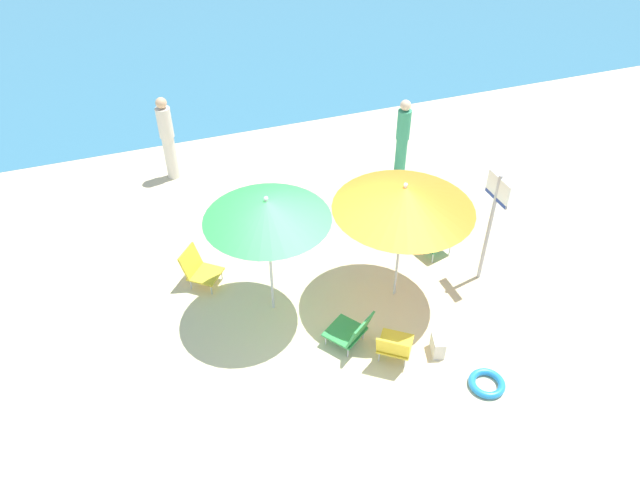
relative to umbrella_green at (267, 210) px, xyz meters
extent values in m
plane|color=beige|center=(0.64, -0.79, -1.87)|extent=(40.00, 40.00, 0.00)
cube|color=teal|center=(0.64, 13.60, -1.86)|extent=(40.00, 16.00, 0.01)
cylinder|color=silver|center=(0.00, 0.00, -0.85)|extent=(0.04, 0.04, 2.03)
cone|color=green|center=(0.00, 0.00, 0.00)|extent=(1.79, 1.79, 0.31)
sphere|color=silver|center=(0.00, 0.00, 0.19)|extent=(0.06, 0.06, 0.06)
cylinder|color=silver|center=(1.89, -0.35, -0.85)|extent=(0.04, 0.04, 2.04)
cone|color=orange|center=(1.89, -0.35, -0.01)|extent=(2.04, 2.04, 0.37)
sphere|color=silver|center=(1.89, -0.35, 0.20)|extent=(0.06, 0.06, 0.06)
cube|color=gold|center=(-0.87, 0.87, -1.65)|extent=(0.64, 0.64, 0.03)
cube|color=gold|center=(-1.06, 1.02, -1.44)|extent=(0.41, 0.46, 0.40)
cylinder|color=silver|center=(-0.61, 0.90, -1.77)|extent=(0.02, 0.02, 0.20)
cylinder|color=silver|center=(-0.84, 0.61, -1.77)|extent=(0.02, 0.02, 0.20)
cylinder|color=silver|center=(-0.89, 1.13, -1.77)|extent=(0.02, 0.02, 0.20)
cylinder|color=silver|center=(-1.12, 0.84, -1.77)|extent=(0.02, 0.02, 0.20)
cube|color=#33934C|center=(2.97, 0.35, -1.62)|extent=(0.59, 0.56, 0.03)
cube|color=#33934C|center=(3.22, 0.41, -1.46)|extent=(0.24, 0.47, 0.32)
cylinder|color=silver|center=(2.82, 0.12, -1.75)|extent=(0.02, 0.02, 0.23)
cylinder|color=silver|center=(2.73, 0.47, -1.75)|extent=(0.02, 0.02, 0.23)
cylinder|color=silver|center=(3.20, 0.22, -1.75)|extent=(0.02, 0.02, 0.23)
cylinder|color=silver|center=(3.11, 0.57, -1.75)|extent=(0.02, 0.02, 0.23)
cube|color=gold|center=(1.37, -1.48, -1.65)|extent=(0.65, 0.66, 0.03)
cube|color=gold|center=(1.22, -1.68, -1.46)|extent=(0.46, 0.39, 0.37)
cylinder|color=silver|center=(1.33, -1.21, -1.77)|extent=(0.02, 0.02, 0.20)
cylinder|color=silver|center=(1.63, -1.43, -1.77)|extent=(0.02, 0.02, 0.20)
cylinder|color=silver|center=(1.11, -1.52, -1.77)|extent=(0.02, 0.02, 0.20)
cylinder|color=silver|center=(1.40, -1.74, -1.77)|extent=(0.02, 0.02, 0.20)
cube|color=#33934C|center=(0.78, -1.02, -1.66)|extent=(0.69, 0.68, 0.03)
cube|color=#33934C|center=(0.93, -1.23, -1.45)|extent=(0.51, 0.42, 0.39)
cylinder|color=silver|center=(0.51, -0.98, -1.77)|extent=(0.02, 0.02, 0.20)
cylinder|color=silver|center=(0.84, -0.75, -1.77)|extent=(0.02, 0.02, 0.20)
cylinder|color=silver|center=(0.73, -1.29, -1.77)|extent=(0.02, 0.02, 0.20)
cylinder|color=silver|center=(1.06, -1.06, -1.77)|extent=(0.02, 0.02, 0.20)
cylinder|color=silver|center=(-0.87, 4.27, -1.41)|extent=(0.24, 0.24, 0.92)
cylinder|color=silver|center=(-0.87, 4.27, -0.65)|extent=(0.28, 0.28, 0.60)
sphere|color=#DBAD84|center=(-0.87, 4.27, -0.24)|extent=(0.21, 0.21, 0.21)
cylinder|color=#389970|center=(3.51, 2.85, -1.47)|extent=(0.23, 0.23, 0.80)
cylinder|color=#389970|center=(3.51, 2.85, -0.77)|extent=(0.27, 0.27, 0.60)
sphere|color=beige|center=(3.51, 2.85, -0.36)|extent=(0.21, 0.21, 0.21)
cylinder|color=#ADADB2|center=(3.37, -0.45, -0.88)|extent=(0.06, 0.06, 1.97)
cube|color=white|center=(3.37, -0.45, -0.14)|extent=(0.03, 0.53, 0.38)
cube|color=navy|center=(3.37, -0.45, -0.30)|extent=(0.03, 0.53, 0.06)
torus|color=#238CD8|center=(2.31, -2.40, -1.82)|extent=(0.50, 0.50, 0.10)
cube|color=silver|center=(1.96, -1.65, -1.73)|extent=(0.24, 0.32, 0.28)
camera|label=1|loc=(-1.51, -6.41, 4.76)|focal=33.51mm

